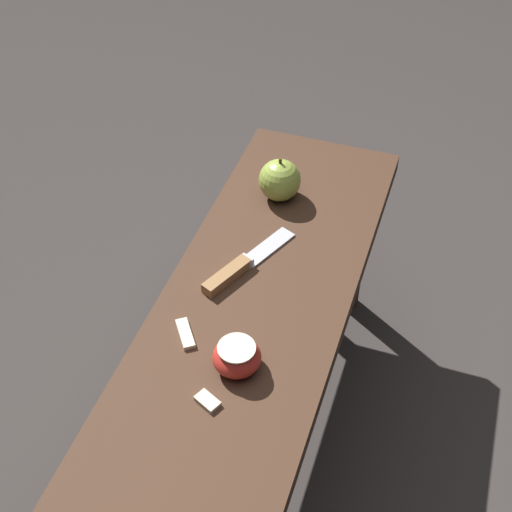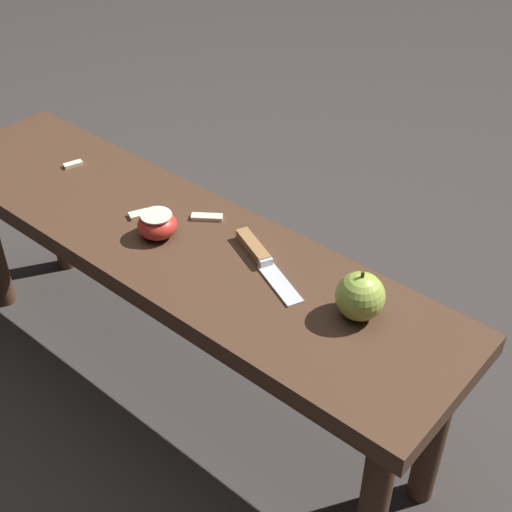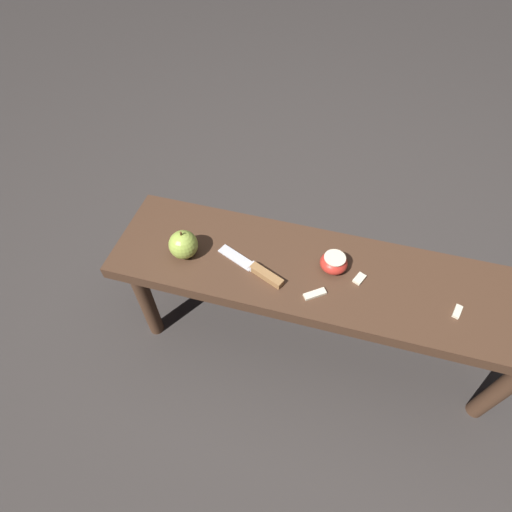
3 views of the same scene
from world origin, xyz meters
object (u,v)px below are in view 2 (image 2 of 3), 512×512
object	(u,v)px
knife	(260,256)
wooden_bench	(173,259)
apple_cut	(157,225)
apple_whole	(360,296)

from	to	relation	value
knife	wooden_bench	bearing A→B (deg)	-140.97
wooden_bench	apple_cut	size ratio (longest dim) A/B	16.09
knife	apple_cut	xyz separation A→B (m)	(0.20, 0.07, 0.02)
apple_cut	wooden_bench	bearing A→B (deg)	-125.95
apple_whole	apple_cut	distance (m)	0.43
apple_whole	apple_cut	bearing A→B (deg)	8.45
knife	apple_whole	xyz separation A→B (m)	(-0.22, 0.01, 0.03)
wooden_bench	knife	size ratio (longest dim) A/B	5.82
knife	apple_whole	size ratio (longest dim) A/B	2.27
apple_cut	knife	bearing A→B (deg)	-160.39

